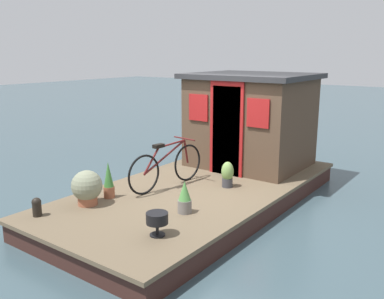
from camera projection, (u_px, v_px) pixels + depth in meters
ground_plane at (199, 205)px, 7.49m from camera, size 60.00×60.00×0.00m
houseboat_deck at (199, 196)px, 7.45m from camera, size 5.90×2.83×0.36m
houseboat_cabin at (251, 119)px, 8.64m from camera, size 2.06×2.38×1.90m
bicycle at (167, 166)px, 7.27m from camera, size 1.73×0.50×0.81m
potted_plant_thyme at (109, 181)px, 6.76m from camera, size 0.18×0.18×0.60m
potted_plant_rosemary at (185, 198)px, 6.13m from camera, size 0.21×0.21×0.49m
potted_plant_mint at (227, 174)px, 7.31m from camera, size 0.22×0.22×0.46m
potted_plant_sage at (87, 187)px, 6.44m from camera, size 0.47×0.47×0.55m
charcoal_grill at (157, 219)px, 5.36m from camera, size 0.29×0.29×0.31m
mooring_bollard at (37, 206)px, 6.02m from camera, size 0.14×0.14×0.28m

